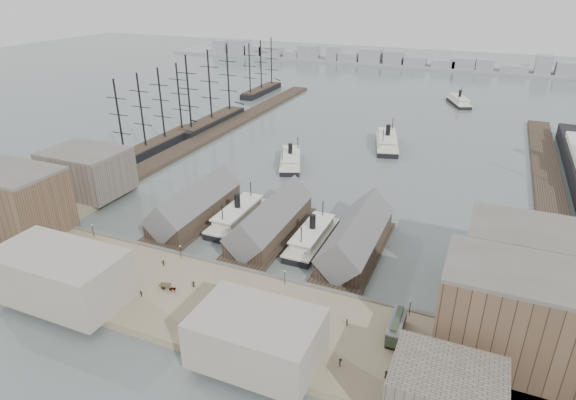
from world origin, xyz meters
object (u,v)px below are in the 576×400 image
at_px(tram, 396,327).
at_px(horse_cart_left, 70,257).
at_px(ferry_docked_west, 238,215).
at_px(horse_cart_center, 170,288).
at_px(horse_cart_right, 237,315).

bearing_deg(tram, horse_cart_left, -177.47).
relative_size(ferry_docked_west, horse_cart_center, 5.71).
bearing_deg(ferry_docked_west, horse_cart_right, -61.71).
bearing_deg(ferry_docked_west, horse_cart_left, -125.72).
height_order(horse_cart_left, horse_cart_right, horse_cart_right).
distance_m(horse_cart_left, horse_cart_right, 52.15).
xyz_separation_m(horse_cart_left, horse_cart_right, (52.01, -3.89, 0.02)).
relative_size(ferry_docked_west, tram, 2.60).
xyz_separation_m(horse_cart_center, horse_cart_right, (19.33, -2.60, 0.02)).
relative_size(ferry_docked_west, horse_cart_left, 5.90).
bearing_deg(horse_cart_center, ferry_docked_west, -7.26).
relative_size(tram, horse_cart_left, 2.27).
height_order(horse_cart_center, horse_cart_right, horse_cart_right).
height_order(ferry_docked_west, horse_cart_right, ferry_docked_west).
height_order(ferry_docked_west, tram, ferry_docked_west).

